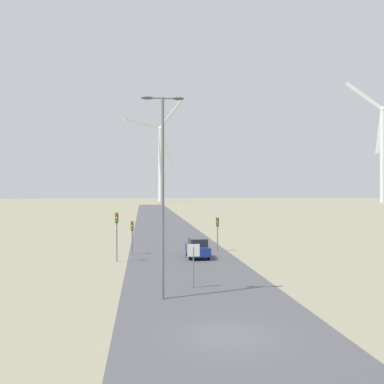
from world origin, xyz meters
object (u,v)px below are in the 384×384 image
(traffic_light_post_near_left, at_px, (117,226))
(car_approaching, at_px, (198,248))
(streetlamp, at_px, (163,176))
(traffic_light_post_mid_left, at_px, (132,230))
(stop_sign_near, at_px, (193,257))
(wind_turbine_left, at_px, (160,155))
(traffic_light_post_near_right, at_px, (218,227))
(wind_turbine_center, at_px, (383,144))

(traffic_light_post_near_left, distance_m, car_approaching, 7.80)
(streetlamp, bearing_deg, traffic_light_post_near_left, 103.87)
(traffic_light_post_near_left, bearing_deg, traffic_light_post_mid_left, 74.11)
(streetlamp, bearing_deg, stop_sign_near, 51.47)
(streetlamp, height_order, traffic_light_post_mid_left, streetlamp)
(wind_turbine_left, bearing_deg, streetlamp, -92.28)
(traffic_light_post_near_right, height_order, wind_turbine_left, wind_turbine_left)
(stop_sign_near, distance_m, traffic_light_post_mid_left, 16.05)
(traffic_light_post_mid_left, distance_m, wind_turbine_center, 202.85)
(streetlamp, xyz_separation_m, traffic_light_post_near_left, (-3.40, 13.75, -3.97))
(streetlamp, xyz_separation_m, traffic_light_post_mid_left, (-2.16, 18.10, -4.74))
(streetlamp, relative_size, wind_turbine_center, 0.20)
(wind_turbine_left, bearing_deg, wind_turbine_center, -14.34)
(traffic_light_post_near_right, bearing_deg, wind_turbine_left, 89.45)
(traffic_light_post_mid_left, bearing_deg, stop_sign_near, -74.62)
(traffic_light_post_mid_left, bearing_deg, wind_turbine_center, 54.23)
(car_approaching, bearing_deg, wind_turbine_center, 56.12)
(traffic_light_post_near_left, distance_m, traffic_light_post_mid_left, 4.58)
(stop_sign_near, height_order, wind_turbine_center, wind_turbine_center)
(traffic_light_post_near_left, height_order, traffic_light_post_mid_left, traffic_light_post_near_left)
(streetlamp, relative_size, traffic_light_post_near_left, 2.72)
(streetlamp, relative_size, stop_sign_near, 4.13)
(traffic_light_post_near_right, xyz_separation_m, car_approaching, (-2.56, -4.10, -1.63))
(streetlamp, bearing_deg, wind_turbine_center, 57.52)
(stop_sign_near, relative_size, traffic_light_post_near_right, 0.82)
(traffic_light_post_near_right, xyz_separation_m, wind_turbine_center, (108.95, 161.98, 25.92))
(traffic_light_post_mid_left, distance_m, wind_turbine_left, 192.16)
(traffic_light_post_mid_left, bearing_deg, traffic_light_post_near_left, -105.89)
(traffic_light_post_near_left, height_order, traffic_light_post_near_right, traffic_light_post_near_left)
(traffic_light_post_near_left, xyz_separation_m, wind_turbine_left, (11.69, 194.95, 21.24))
(stop_sign_near, bearing_deg, wind_turbine_left, 88.28)
(streetlamp, bearing_deg, car_approaching, 75.57)
(stop_sign_near, relative_size, car_approaching, 0.68)
(traffic_light_post_near_right, relative_size, wind_turbine_left, 0.06)
(stop_sign_near, relative_size, traffic_light_post_near_left, 0.66)
(streetlamp, bearing_deg, traffic_light_post_near_right, 71.47)
(car_approaching, height_order, wind_turbine_left, wind_turbine_left)
(traffic_light_post_near_right, bearing_deg, car_approaching, -121.98)
(traffic_light_post_mid_left, bearing_deg, traffic_light_post_near_right, 8.18)
(traffic_light_post_near_left, relative_size, wind_turbine_left, 0.08)
(traffic_light_post_near_right, distance_m, car_approaching, 5.10)
(traffic_light_post_near_left, bearing_deg, wind_turbine_center, 54.66)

